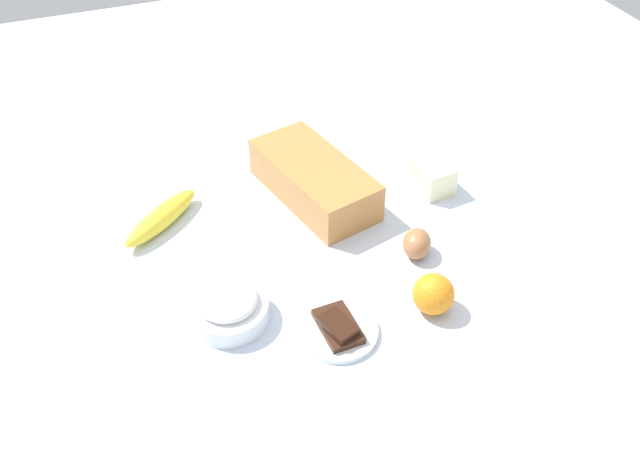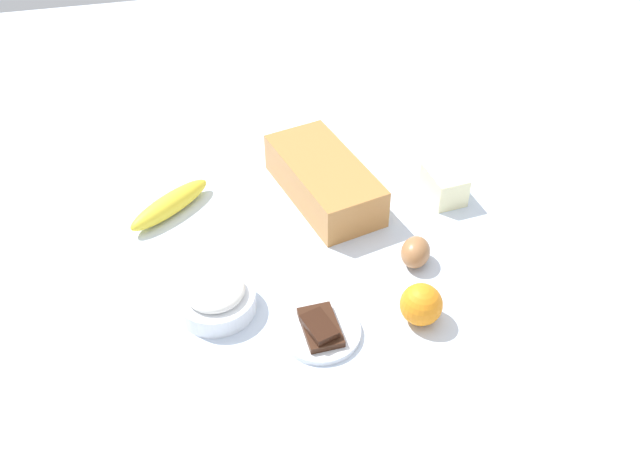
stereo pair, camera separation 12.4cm
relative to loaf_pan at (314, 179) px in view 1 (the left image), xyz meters
The scene contains 8 objects.
ground_plane 0.16m from the loaf_pan, 16.21° to the right, with size 2.40×2.40×0.02m, color silver.
loaf_pan is the anchor object (origin of this frame).
flour_bowl 0.35m from the loaf_pan, 43.61° to the right, with size 0.13×0.13×0.06m.
banana 0.30m from the loaf_pan, 93.11° to the right, with size 0.19×0.04×0.04m, color yellow.
orange_fruit 0.36m from the loaf_pan, 12.24° to the left, with size 0.07×0.07×0.07m, color orange.
butter_block 0.24m from the loaf_pan, 75.93° to the left, with size 0.09×0.06×0.06m, color #F4EDB2.
egg_near_butter 0.25m from the loaf_pan, 26.60° to the left, with size 0.05×0.05×0.06m, color #9E6A40.
chocolate_plate 0.36m from the loaf_pan, 14.32° to the right, with size 0.13×0.13×0.03m.
Camera 1 is at (0.88, -0.33, 0.86)m, focal length 38.87 mm.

